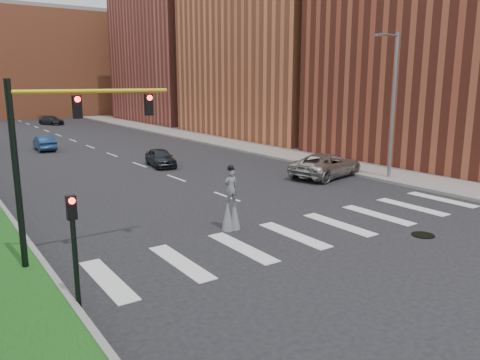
{
  "coord_description": "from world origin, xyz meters",
  "views": [
    {
      "loc": [
        -13.34,
        -12.66,
        6.11
      ],
      "look_at": [
        -1.49,
        4.55,
        1.7
      ],
      "focal_mm": 35.0,
      "sensor_mm": 36.0,
      "label": 1
    }
  ],
  "objects": [
    {
      "name": "car_mid",
      "position": [
        -4.09,
        32.03,
        0.68
      ],
      "size": [
        1.59,
        4.15,
        1.35
      ],
      "primitive_type": "imported",
      "rotation": [
        0.0,
        0.0,
        3.1
      ],
      "color": "navy",
      "rests_on": "ground"
    },
    {
      "name": "sidewalk_right",
      "position": [
        12.5,
        25.0,
        0.09
      ],
      "size": [
        5.0,
        90.0,
        0.18
      ],
      "primitive_type": "cube",
      "color": "slate",
      "rests_on": "ground"
    },
    {
      "name": "car_near",
      "position": [
        1.02,
        18.49,
        0.65
      ],
      "size": [
        2.08,
        4.02,
        1.31
      ],
      "primitive_type": "imported",
      "rotation": [
        0.0,
        0.0,
        -0.14
      ],
      "color": "black",
      "rests_on": "ground"
    },
    {
      "name": "stilt_performer",
      "position": [
        -2.99,
        3.05,
        1.05
      ],
      "size": [
        0.84,
        0.55,
        2.78
      ],
      "rotation": [
        0.0,
        0.0,
        3.04
      ],
      "color": "black",
      "rests_on": "ground"
    },
    {
      "name": "building_mid",
      "position": [
        22.0,
        30.0,
        12.0
      ],
      "size": [
        16.0,
        22.0,
        24.0
      ],
      "primitive_type": "cube",
      "color": "#C9683F",
      "rests_on": "ground"
    },
    {
      "name": "traffic_signal",
      "position": [
        -9.78,
        3.0,
        4.15
      ],
      "size": [
        5.3,
        0.23,
        6.2
      ],
      "color": "black",
      "rests_on": "ground"
    },
    {
      "name": "streetlight",
      "position": [
        10.9,
        6.0,
        4.9
      ],
      "size": [
        2.05,
        0.2,
        9.0
      ],
      "color": "slate",
      "rests_on": "ground"
    },
    {
      "name": "building_far",
      "position": [
        22.0,
        54.0,
        10.0
      ],
      "size": [
        16.0,
        22.0,
        20.0
      ],
      "primitive_type": "cube",
      "color": "#974537",
      "rests_on": "ground"
    },
    {
      "name": "ground_plane",
      "position": [
        0.0,
        0.0,
        0.0
      ],
      "size": [
        160.0,
        160.0,
        0.0
      ],
      "primitive_type": "plane",
      "color": "black",
      "rests_on": "ground"
    },
    {
      "name": "suv_crossing",
      "position": [
        8.31,
        8.83,
        0.78
      ],
      "size": [
        6.05,
        3.75,
        1.56
      ],
      "primitive_type": "imported",
      "rotation": [
        0.0,
        0.0,
        1.79
      ],
      "color": "#AAA8A1",
      "rests_on": "ground"
    },
    {
      "name": "manhole",
      "position": [
        3.0,
        -2.0,
        0.02
      ],
      "size": [
        0.9,
        0.9,
        0.04
      ],
      "primitive_type": "cylinder",
      "color": "black",
      "rests_on": "ground"
    },
    {
      "name": "car_far",
      "position": [
        2.58,
        58.53,
        0.63
      ],
      "size": [
        3.27,
        4.65,
        1.25
      ],
      "primitive_type": "imported",
      "rotation": [
        0.0,
        0.0,
        0.39
      ],
      "color": "black",
      "rests_on": "ground"
    },
    {
      "name": "building_backdrop",
      "position": [
        6.0,
        78.0,
        9.0
      ],
      "size": [
        26.0,
        14.0,
        18.0
      ],
      "primitive_type": "cube",
      "color": "#C9683F",
      "rests_on": "ground"
    },
    {
      "name": "secondary_signal",
      "position": [
        -10.3,
        -0.5,
        1.95
      ],
      "size": [
        0.25,
        0.21,
        3.23
      ],
      "color": "black",
      "rests_on": "ground"
    },
    {
      "name": "building_near",
      "position": [
        22.0,
        8.0,
        11.0
      ],
      "size": [
        16.0,
        20.0,
        22.0
      ],
      "primitive_type": "cube",
      "color": "brown",
      "rests_on": "ground"
    }
  ]
}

